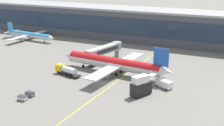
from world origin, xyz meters
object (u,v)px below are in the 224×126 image
object	(u,v)px
catering_lift	(141,86)
lavatory_truck	(164,84)
main_airliner	(114,63)
baggage_cart_0	(22,98)
commuter_jet_far	(29,35)
baggage_cart_1	(30,94)
fuel_tanker	(66,70)

from	to	relation	value
catering_lift	lavatory_truck	distance (m)	10.19
main_airliner	baggage_cart_0	distance (m)	35.56
lavatory_truck	commuter_jet_far	size ratio (longest dim) A/B	0.19
main_airliner	catering_lift	world-z (taller)	main_airliner
lavatory_truck	commuter_jet_far	world-z (taller)	commuter_jet_far
main_airliner	baggage_cart_1	bearing A→B (deg)	-116.00
main_airliner	commuter_jet_far	size ratio (longest dim) A/B	1.34
catering_lift	baggage_cart_0	distance (m)	34.59
lavatory_truck	commuter_jet_far	xyz separation A→B (m)	(-81.77, 35.70, 1.36)
catering_lift	baggage_cart_1	bearing A→B (deg)	-154.15
baggage_cart_0	main_airliner	bearing A→B (deg)	66.14
fuel_tanker	baggage_cart_1	xyz separation A→B (m)	(0.48, -20.79, -0.96)
baggage_cart_0	baggage_cart_1	distance (m)	3.20
main_airliner	baggage_cart_0	world-z (taller)	main_airliner
catering_lift	baggage_cart_1	size ratio (longest dim) A/B	2.66
catering_lift	baggage_cart_0	size ratio (longest dim) A/B	2.66
catering_lift	lavatory_truck	world-z (taller)	catering_lift
main_airliner	lavatory_truck	world-z (taller)	main_airliner
baggage_cart_1	commuter_jet_far	distance (m)	75.69
fuel_tanker	catering_lift	bearing A→B (deg)	-12.06
commuter_jet_far	baggage_cart_0	bearing A→B (deg)	-52.69
main_airliner	baggage_cart_1	size ratio (longest dim) A/B	16.52
catering_lift	lavatory_truck	size ratio (longest dim) A/B	1.16
main_airliner	fuel_tanker	distance (m)	17.08
baggage_cart_0	commuter_jet_far	xyz separation A→B (m)	(-47.35, 62.14, 2.00)
catering_lift	commuter_jet_far	xyz separation A→B (m)	(-77.07, 44.58, -0.28)
baggage_cart_0	commuter_jet_far	world-z (taller)	commuter_jet_far
fuel_tanker	baggage_cart_0	bearing A→B (deg)	-89.07
fuel_tanker	baggage_cart_1	bearing A→B (deg)	-88.68
baggage_cart_0	commuter_jet_far	distance (m)	78.15
fuel_tanker	commuter_jet_far	xyz separation A→B (m)	(-46.96, 38.15, 1.04)
main_airliner	fuel_tanker	size ratio (longest dim) A/B	4.02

